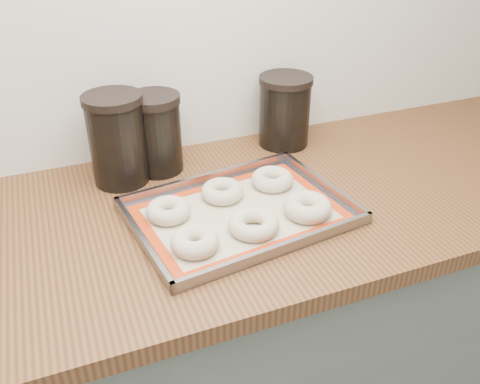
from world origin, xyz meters
name	(u,v)px	position (x,y,z in m)	size (l,w,h in m)	color
cabinet	(251,342)	(0.00, 1.68, 0.43)	(3.00, 0.65, 0.86)	#5B675A
countertop	(253,207)	(0.00, 1.68, 0.88)	(3.06, 0.68, 0.04)	brown
baking_tray	(240,213)	(-0.05, 1.62, 0.91)	(0.50, 0.39, 0.03)	gray
baking_mat	(240,214)	(-0.05, 1.62, 0.90)	(0.45, 0.34, 0.00)	#C6B793
bagel_front_left	(195,242)	(-0.18, 1.54, 0.92)	(0.10, 0.10, 0.04)	beige
bagel_front_mid	(254,224)	(-0.05, 1.55, 0.92)	(0.11, 0.11, 0.03)	beige
bagel_front_right	(308,207)	(0.08, 1.57, 0.92)	(0.10, 0.10, 0.04)	beige
bagel_back_left	(168,210)	(-0.20, 1.67, 0.92)	(0.10, 0.10, 0.04)	beige
bagel_back_mid	(222,191)	(-0.07, 1.70, 0.92)	(0.10, 0.10, 0.03)	beige
bagel_back_right	(272,179)	(0.06, 1.71, 0.92)	(0.10, 0.10, 0.03)	beige
canister_left	(117,139)	(-0.26, 1.87, 1.01)	(0.14, 0.14, 0.22)	black
canister_mid	(156,133)	(-0.17, 1.90, 1.00)	(0.13, 0.13, 0.20)	black
canister_right	(285,111)	(0.19, 1.92, 1.00)	(0.14, 0.14, 0.19)	black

